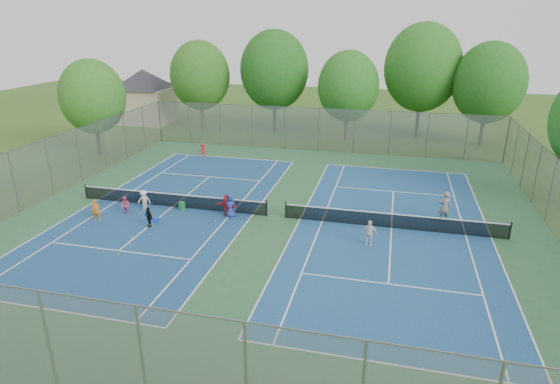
% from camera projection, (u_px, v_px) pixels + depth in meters
% --- Properties ---
extents(ground, '(120.00, 120.00, 0.00)m').
position_uv_depth(ground, '(276.00, 217.00, 29.04)').
color(ground, '#33581B').
rests_on(ground, ground).
extents(court_pad, '(32.00, 32.00, 0.01)m').
position_uv_depth(court_pad, '(276.00, 217.00, 29.04)').
color(court_pad, '#2C5D37').
rests_on(court_pad, ground).
extents(court_left, '(10.97, 23.77, 0.01)m').
position_uv_depth(court_left, '(173.00, 207.00, 30.60)').
color(court_left, navy).
rests_on(court_left, court_pad).
extents(court_right, '(10.97, 23.77, 0.01)m').
position_uv_depth(court_right, '(391.00, 228.00, 27.48)').
color(court_right, navy).
rests_on(court_right, court_pad).
extents(net_left, '(12.87, 0.10, 0.91)m').
position_uv_depth(net_left, '(172.00, 200.00, 30.45)').
color(net_left, black).
rests_on(net_left, ground).
extents(net_right, '(12.87, 0.10, 0.91)m').
position_uv_depth(net_right, '(392.00, 221.00, 27.32)').
color(net_right, black).
rests_on(net_right, ground).
extents(fence_north, '(32.00, 0.10, 4.00)m').
position_uv_depth(fence_north, '(319.00, 130.00, 42.93)').
color(fence_north, gray).
rests_on(fence_north, ground).
extents(fence_south, '(32.00, 0.10, 4.00)m').
position_uv_depth(fence_south, '(143.00, 363.00, 13.77)').
color(fence_south, gray).
rests_on(fence_south, ground).
extents(fence_west, '(0.10, 32.00, 4.00)m').
position_uv_depth(fence_west, '(49.00, 168.00, 31.93)').
color(fence_west, gray).
rests_on(fence_west, ground).
extents(house, '(11.03, 11.03, 7.30)m').
position_uv_depth(house, '(144.00, 87.00, 54.37)').
color(house, '#B7A88C').
rests_on(house, ground).
extents(tree_nw, '(6.40, 6.40, 9.58)m').
position_uv_depth(tree_nw, '(200.00, 76.00, 50.18)').
color(tree_nw, '#443326').
rests_on(tree_nw, ground).
extents(tree_nl, '(7.20, 7.20, 10.69)m').
position_uv_depth(tree_nl, '(274.00, 70.00, 49.08)').
color(tree_nl, '#443326').
rests_on(tree_nl, ground).
extents(tree_nc, '(6.00, 6.00, 8.85)m').
position_uv_depth(tree_nc, '(348.00, 86.00, 45.87)').
color(tree_nc, '#443326').
rests_on(tree_nc, ground).
extents(tree_nr, '(7.60, 7.60, 11.42)m').
position_uv_depth(tree_nr, '(423.00, 68.00, 46.46)').
color(tree_nr, '#443326').
rests_on(tree_nr, ground).
extents(tree_ne, '(6.60, 6.60, 9.77)m').
position_uv_depth(tree_ne, '(489.00, 83.00, 43.67)').
color(tree_ne, '#443326').
rests_on(tree_ne, ground).
extents(tree_side_w, '(5.60, 5.60, 8.47)m').
position_uv_depth(tree_side_w, '(92.00, 97.00, 40.59)').
color(tree_side_w, '#443326').
rests_on(tree_side_w, ground).
extents(ball_crate, '(0.42, 0.42, 0.31)m').
position_uv_depth(ball_crate, '(155.00, 220.00, 28.23)').
color(ball_crate, blue).
rests_on(ball_crate, ground).
extents(ball_hopper, '(0.37, 0.37, 0.57)m').
position_uv_depth(ball_hopper, '(182.00, 206.00, 29.97)').
color(ball_hopper, '#268C37').
rests_on(ball_hopper, ground).
extents(student_a, '(0.58, 0.49, 1.37)m').
position_uv_depth(student_a, '(96.00, 210.00, 28.29)').
color(student_a, orange).
rests_on(student_a, ground).
extents(student_b, '(0.69, 0.60, 1.19)m').
position_uv_depth(student_b, '(125.00, 205.00, 29.26)').
color(student_b, '#D85478').
rests_on(student_b, ground).
extents(student_c, '(0.90, 0.60, 1.30)m').
position_uv_depth(student_c, '(144.00, 200.00, 29.99)').
color(student_c, silver).
rests_on(student_c, ground).
extents(student_d, '(0.78, 0.62, 1.24)m').
position_uv_depth(student_d, '(149.00, 217.00, 27.46)').
color(student_d, black).
rests_on(student_d, ground).
extents(student_e, '(0.79, 0.58, 1.49)m').
position_uv_depth(student_e, '(230.00, 206.00, 28.78)').
color(student_e, navy).
rests_on(student_e, ground).
extents(student_f, '(1.35, 0.52, 1.42)m').
position_uv_depth(student_f, '(227.00, 206.00, 28.92)').
color(student_f, red).
rests_on(student_f, ground).
extents(child_far_baseline, '(0.89, 0.67, 1.23)m').
position_uv_depth(child_far_baseline, '(203.00, 150.00, 41.65)').
color(child_far_baseline, red).
rests_on(child_far_baseline, ground).
extents(instructor, '(0.81, 0.61, 2.01)m').
position_uv_depth(instructor, '(445.00, 207.00, 27.91)').
color(instructor, gray).
rests_on(instructor, ground).
extents(teen_court_b, '(0.89, 0.43, 1.47)m').
position_uv_depth(teen_court_b, '(369.00, 233.00, 25.14)').
color(teen_court_b, white).
rests_on(teen_court_b, ground).
extents(tennis_ball_0, '(0.07, 0.07, 0.07)m').
position_uv_depth(tennis_ball_0, '(130.00, 244.00, 25.46)').
color(tennis_ball_0, yellow).
rests_on(tennis_ball_0, ground).
extents(tennis_ball_1, '(0.07, 0.07, 0.07)m').
position_uv_depth(tennis_ball_1, '(132.00, 239.00, 26.10)').
color(tennis_ball_1, '#EEF538').
rests_on(tennis_ball_1, ground).
extents(tennis_ball_2, '(0.07, 0.07, 0.07)m').
position_uv_depth(tennis_ball_2, '(116.00, 250.00, 24.78)').
color(tennis_ball_2, gold).
rests_on(tennis_ball_2, ground).
extents(tennis_ball_3, '(0.07, 0.07, 0.07)m').
position_uv_depth(tennis_ball_3, '(215.00, 221.00, 28.32)').
color(tennis_ball_3, '#C3CF30').
rests_on(tennis_ball_3, ground).
extents(tennis_ball_4, '(0.07, 0.07, 0.07)m').
position_uv_depth(tennis_ball_4, '(154.00, 226.00, 27.68)').
color(tennis_ball_4, yellow).
rests_on(tennis_ball_4, ground).
extents(tennis_ball_5, '(0.07, 0.07, 0.07)m').
position_uv_depth(tennis_ball_5, '(150.00, 234.00, 26.63)').
color(tennis_ball_5, gold).
rests_on(tennis_ball_5, ground).
extents(tennis_ball_6, '(0.07, 0.07, 0.07)m').
position_uv_depth(tennis_ball_6, '(118.00, 254.00, 24.38)').
color(tennis_ball_6, '#AFC32D').
rests_on(tennis_ball_6, ground).
extents(tennis_ball_7, '(0.07, 0.07, 0.07)m').
position_uv_depth(tennis_ball_7, '(171.00, 216.00, 29.16)').
color(tennis_ball_7, '#C4F037').
rests_on(tennis_ball_7, ground).
extents(tennis_ball_8, '(0.07, 0.07, 0.07)m').
position_uv_depth(tennis_ball_8, '(140.00, 214.00, 29.44)').
color(tennis_ball_8, '#DCF338').
rests_on(tennis_ball_8, ground).
extents(tennis_ball_9, '(0.07, 0.07, 0.07)m').
position_uv_depth(tennis_ball_9, '(125.00, 247.00, 25.11)').
color(tennis_ball_9, '#B5C72E').
rests_on(tennis_ball_9, ground).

